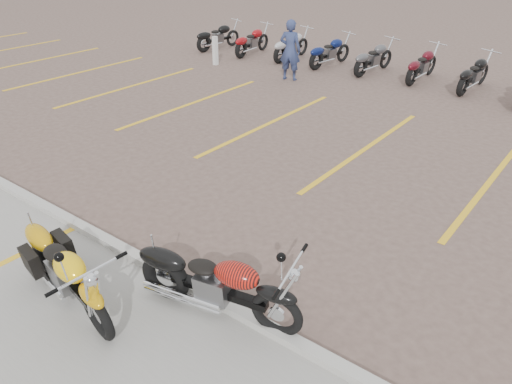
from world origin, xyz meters
TOP-DOWN VIEW (x-y plane):
  - ground at (0.00, 0.00)m, footprint 100.00×100.00m
  - curb at (0.00, -2.00)m, footprint 60.00×0.18m
  - parking_stripes at (0.00, 4.00)m, footprint 38.00×5.50m
  - yellow_cruiser at (-0.74, -3.12)m, footprint 2.33×0.60m
  - flame_cruiser at (0.94, -2.13)m, footprint 2.30×0.61m
  - person_a at (-4.61, 7.68)m, footprint 0.79×0.63m
  - bollard at (-7.81, 7.65)m, footprint 0.16×0.16m
  - bg_bike_row at (0.47, 9.90)m, footprint 20.49×2.01m

SIDE VIEW (x-z plane):
  - ground at x=0.00m, z-range 0.00..0.00m
  - parking_stripes at x=0.00m, z-range 0.00..0.01m
  - curb at x=0.00m, z-range 0.00..0.12m
  - flame_cruiser at x=0.94m, z-range 0.00..0.95m
  - yellow_cruiser at x=-0.74m, z-range 0.00..0.96m
  - bollard at x=-7.81m, z-range 0.00..1.00m
  - bg_bike_row at x=0.47m, z-range 0.00..1.10m
  - person_a at x=-4.61m, z-range 0.00..1.90m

